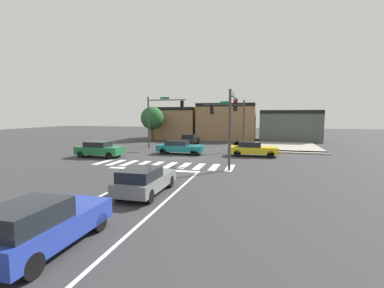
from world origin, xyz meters
The scene contains 16 objects.
ground_plane centered at (0.00, 0.00, 0.00)m, with size 120.00×120.00×0.00m, color #353538.
crosswalk_near centered at (0.00, -4.50, 0.00)m, with size 11.00×2.66×0.01m.
lane_markings centered at (1.06, -12.74, 0.00)m, with size 6.80×24.25×0.01m.
bike_detector_marking centered at (1.97, -9.21, 0.00)m, with size 0.97×0.97×0.01m.
curb_corner_northeast centered at (8.49, 9.42, 0.07)m, with size 10.00×10.60×0.15m.
storefront_row centered at (2.15, 18.85, 2.59)m, with size 25.59×6.26×5.63m.
traffic_signal_northeast centered at (3.96, 5.20, 3.74)m, with size 4.51×0.32×5.43m.
traffic_signal_southeast centered at (5.27, -3.56, 3.94)m, with size 0.32×5.29×5.65m.
traffic_signal_northwest centered at (-3.84, 5.84, 4.14)m, with size 4.68×0.32×5.98m.
car_black centered at (-1.72, 10.13, 0.68)m, with size 1.79×4.23×1.35m.
car_yellow centered at (6.67, 1.89, 0.70)m, with size 4.38×1.78×1.36m.
car_teal centered at (-0.43, 1.49, 0.70)m, with size 4.58×1.77×1.35m.
car_gray centered at (1.97, -12.35, 0.71)m, with size 1.73×4.15×1.38m.
car_blue centered at (1.48, -18.29, 0.78)m, with size 1.73×4.13×1.55m.
car_green centered at (-7.02, -2.31, 0.75)m, with size 4.24×1.75×1.45m.
roadside_tree centered at (-8.50, 14.00, 3.38)m, with size 3.41×3.41×5.11m.
Camera 1 is at (7.46, -24.56, 3.89)m, focal length 25.81 mm.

